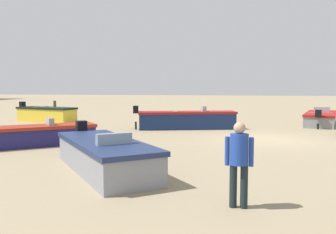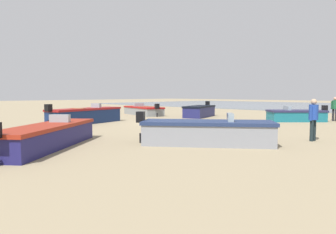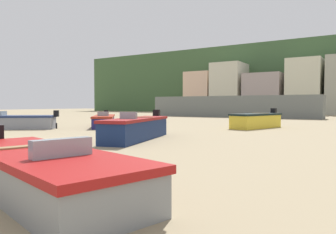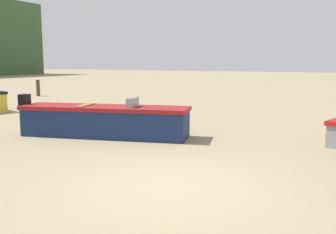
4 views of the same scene
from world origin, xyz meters
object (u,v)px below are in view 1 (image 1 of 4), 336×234
boat_navy_3 (25,136)px  mooring_post_near_water (55,107)px  boat_navy_4 (187,120)px  beach_walker_foreground (239,158)px  boat_grey_2 (104,155)px  boat_grey_7 (321,118)px  boat_yellow_1 (46,114)px

boat_navy_3 → mooring_post_near_water: 17.44m
boat_navy_4 → beach_walker_foreground: bearing=-3.7°
boat_grey_2 → boat_navy_3: 5.47m
boat_navy_3 → boat_grey_7: (10.58, -12.88, -0.02)m
mooring_post_near_water → boat_yellow_1: bearing=-156.1°
boat_navy_3 → boat_navy_4: boat_navy_4 is taller
boat_yellow_1 → boat_grey_7: 17.23m
boat_grey_2 → boat_navy_4: boat_navy_4 is taller
boat_grey_2 → mooring_post_near_water: (19.13, 11.63, 0.11)m
boat_yellow_1 → boat_grey_2: size_ratio=0.96×
boat_grey_2 → boat_yellow_1: bearing=-93.4°
boat_navy_3 → beach_walker_foreground: size_ratio=2.98×
boat_navy_3 → boat_yellow_1: bearing=165.2°
boat_navy_3 → beach_walker_foreground: bearing=15.0°
beach_walker_foreground → mooring_post_near_water: bearing=-51.8°
boat_navy_3 → boat_grey_7: 16.67m
boat_yellow_1 → mooring_post_near_water: size_ratio=4.04×
boat_grey_7 → mooring_post_near_water: bearing=-179.6°
boat_grey_2 → boat_grey_7: size_ratio=0.84×
boat_grey_7 → mooring_post_near_water: size_ratio=4.98×
boat_navy_3 → mooring_post_near_water: bearing=164.8°
boat_navy_3 → mooring_post_near_water: size_ratio=4.41×
mooring_post_near_water → beach_walker_foreground: 26.28m
boat_navy_3 → boat_navy_4: size_ratio=0.88×
boat_yellow_1 → beach_walker_foreground: beach_walker_foreground is taller
boat_navy_4 → beach_walker_foreground: size_ratio=3.40×
boat_grey_2 → beach_walker_foreground: (-2.34, -3.53, 0.52)m
beach_walker_foreground → boat_navy_4: bearing=-74.9°
boat_grey_2 → mooring_post_near_water: boat_grey_2 is taller
boat_navy_4 → mooring_post_near_water: 15.40m
boat_grey_2 → boat_navy_4: bearing=-133.0°
boat_yellow_1 → boat_navy_4: boat_yellow_1 is taller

